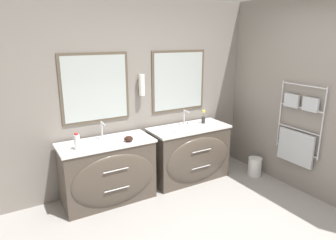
# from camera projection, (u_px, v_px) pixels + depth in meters

# --- Properties ---
(wall_back) EXTENTS (4.83, 0.16, 2.60)m
(wall_back) POSITION_uv_depth(u_px,v_px,m) (148.00, 93.00, 4.26)
(wall_back) COLOR gray
(wall_back) RESTS_ON ground_plane
(wall_right) EXTENTS (0.13, 4.00, 2.60)m
(wall_right) POSITION_uv_depth(u_px,v_px,m) (292.00, 96.00, 4.12)
(wall_right) COLOR gray
(wall_right) RESTS_ON ground_plane
(vanity_left) EXTENTS (1.18, 0.59, 0.81)m
(vanity_left) POSITION_uv_depth(u_px,v_px,m) (109.00, 172.00, 3.82)
(vanity_left) COLOR #4C4238
(vanity_left) RESTS_ON ground_plane
(vanity_right) EXTENTS (1.18, 0.59, 0.81)m
(vanity_right) POSITION_uv_depth(u_px,v_px,m) (190.00, 153.00, 4.43)
(vanity_right) COLOR #4C4238
(vanity_right) RESTS_ON ground_plane
(faucet_left) EXTENTS (0.17, 0.14, 0.23)m
(faucet_left) POSITION_uv_depth(u_px,v_px,m) (102.00, 130.00, 3.81)
(faucet_left) COLOR silver
(faucet_left) RESTS_ON vanity_left
(faucet_right) EXTENTS (0.17, 0.14, 0.23)m
(faucet_right) POSITION_uv_depth(u_px,v_px,m) (185.00, 117.00, 4.43)
(faucet_right) COLOR silver
(faucet_right) RESTS_ON vanity_right
(toiletry_bottle) EXTENTS (0.07, 0.07, 0.20)m
(toiletry_bottle) POSITION_uv_depth(u_px,v_px,m) (77.00, 142.00, 3.46)
(toiletry_bottle) COLOR silver
(toiletry_bottle) RESTS_ON vanity_left
(amenity_bowl) EXTENTS (0.12, 0.12, 0.07)m
(amenity_bowl) POSITION_uv_depth(u_px,v_px,m) (129.00, 139.00, 3.74)
(amenity_bowl) COLOR black
(amenity_bowl) RESTS_ON vanity_left
(flower_vase) EXTENTS (0.06, 0.06, 0.21)m
(flower_vase) POSITION_uv_depth(u_px,v_px,m) (203.00, 117.00, 4.52)
(flower_vase) COLOR #332D2D
(flower_vase) RESTS_ON vanity_right
(soap_dish) EXTENTS (0.08, 0.06, 0.04)m
(soap_dish) POSITION_uv_depth(u_px,v_px,m) (178.00, 132.00, 4.08)
(soap_dish) COLOR white
(soap_dish) RESTS_ON vanity_right
(waste_bin) EXTENTS (0.21, 0.21, 0.28)m
(waste_bin) POSITION_uv_depth(u_px,v_px,m) (255.00, 166.00, 4.61)
(waste_bin) COLOR silver
(waste_bin) RESTS_ON ground_plane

